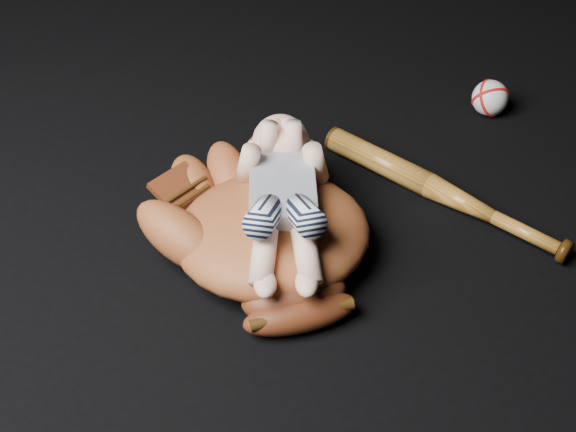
{
  "coord_description": "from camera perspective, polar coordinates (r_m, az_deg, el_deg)",
  "views": [
    {
      "loc": [
        -0.35,
        -0.96,
        0.88
      ],
      "look_at": [
        -0.12,
        -0.07,
        0.07
      ],
      "focal_mm": 50.0,
      "sensor_mm": 36.0,
      "label": 1
    }
  ],
  "objects": [
    {
      "name": "baseball_glove",
      "position": [
        1.21,
        -1.14,
        -0.72
      ],
      "size": [
        0.39,
        0.44,
        0.13
      ],
      "primitive_type": null,
      "rotation": [
        0.0,
        0.0,
        0.04
      ],
      "color": "brown",
      "rests_on": "ground"
    },
    {
      "name": "baseball",
      "position": [
        1.6,
        14.18,
        8.14
      ],
      "size": [
        0.09,
        0.09,
        0.07
      ],
      "primitive_type": "sphere",
      "rotation": [
        0.0,
        0.0,
        0.3
      ],
      "color": "silver",
      "rests_on": "ground"
    },
    {
      "name": "baseball_bat",
      "position": [
        1.37,
        10.91,
        1.71
      ],
      "size": [
        0.3,
        0.41,
        0.04
      ],
      "primitive_type": null,
      "rotation": [
        0.0,
        0.0,
        0.61
      ],
      "color": "#975D1D",
      "rests_on": "ground"
    },
    {
      "name": "newborn_baby",
      "position": [
        1.18,
        -0.34,
        1.31
      ],
      "size": [
        0.24,
        0.38,
        0.14
      ],
      "primitive_type": null,
      "rotation": [
        0.0,
        0.0,
        -0.22
      ],
      "color": "beige",
      "rests_on": "baseball_glove"
    }
  ]
}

